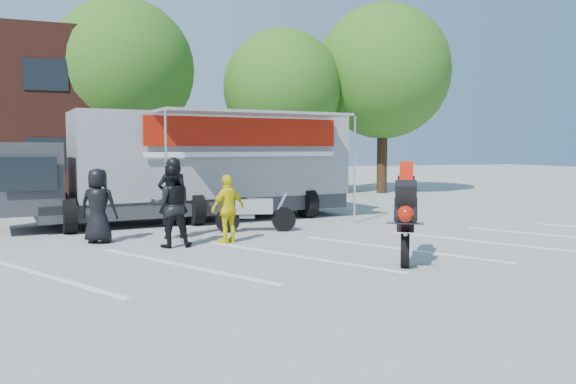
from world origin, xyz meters
TOP-DOWN VIEW (x-y plane):
  - ground at (0.00, 0.00)m, footprint 100.00×100.00m
  - parking_bay_lines at (0.00, 1.00)m, footprint 18.09×13.33m
  - tree_left at (-2.00, 16.00)m, footprint 6.12×6.12m
  - tree_mid at (5.00, 15.00)m, footprint 5.44×5.44m
  - tree_right at (10.00, 14.50)m, footprint 6.46×6.46m
  - transporter_truck at (-0.49, 7.37)m, footprint 10.68×6.10m
  - parked_motorcycle at (0.38, 4.50)m, footprint 2.28×1.19m
  - stunt_bike_rider at (2.03, -0.11)m, footprint 1.68×1.96m
  - spectator_leather_a at (-3.56, 4.16)m, footprint 1.01×0.85m
  - spectator_leather_b at (-1.83, 4.19)m, footprint 0.73×0.49m
  - spectator_leather_c at (-2.06, 3.02)m, footprint 0.97×0.79m
  - spectator_hivis at (-0.73, 3.09)m, footprint 1.02×0.74m

SIDE VIEW (x-z plane):
  - ground at x=0.00m, z-range 0.00..0.00m
  - transporter_truck at x=-0.49m, z-range -1.62..1.62m
  - parked_motorcycle at x=0.38m, z-range -0.57..0.57m
  - stunt_bike_rider at x=2.03m, z-range -1.05..1.05m
  - parking_bay_lines at x=0.00m, z-range 0.00..0.01m
  - spectator_hivis at x=-0.73m, z-range 0.00..1.60m
  - spectator_leather_a at x=-3.56m, z-range 0.00..1.75m
  - spectator_leather_c at x=-2.06m, z-range 0.00..1.87m
  - spectator_leather_b at x=-1.83m, z-range 0.00..1.99m
  - tree_mid at x=5.00m, z-range 1.10..8.78m
  - tree_left at x=-2.00m, z-range 1.25..9.89m
  - tree_right at x=10.00m, z-range 1.32..10.44m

